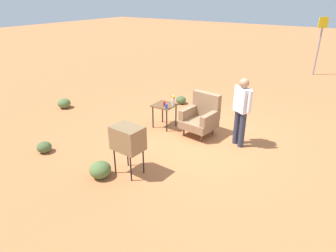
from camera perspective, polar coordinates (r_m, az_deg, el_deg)
ground_plane at (r=7.51m, az=7.58°, el=-2.30°), size 60.00×60.00×0.00m
armchair at (r=7.51m, az=6.46°, el=1.94°), size 0.85×0.85×1.06m
side_table at (r=7.86m, az=-0.69°, el=3.52°), size 0.56×0.56×0.64m
tv_on_stand at (r=5.73m, az=-7.79°, el=-2.40°), size 0.62×0.48×1.03m
person_standing at (r=6.94m, az=14.06°, el=3.35°), size 0.51×0.37×1.64m
road_sign at (r=14.66m, az=27.25°, el=14.11°), size 0.33×0.33×2.44m
soda_can_red at (r=7.70m, az=-0.70°, el=4.31°), size 0.07×0.07×0.12m
soda_can_blue at (r=7.53m, az=-0.31°, el=3.85°), size 0.07×0.07×0.12m
flower_vase at (r=7.76m, az=0.99°, el=5.16°), size 0.14×0.10×0.27m
shrub_near at (r=9.73m, az=2.52°, el=5.07°), size 0.34×0.34×0.26m
shrub_mid at (r=7.32m, az=-22.87°, el=-3.79°), size 0.33×0.33×0.25m
shrub_far at (r=6.01m, az=-13.00°, el=-8.24°), size 0.43×0.43×0.33m
shrub_lone at (r=9.91m, az=-19.49°, el=4.18°), size 0.40×0.40×0.31m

